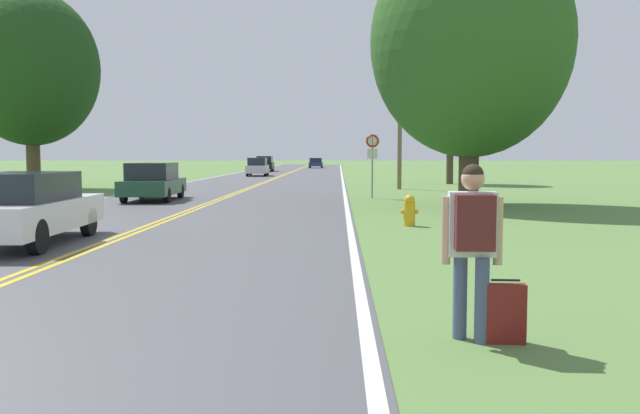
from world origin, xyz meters
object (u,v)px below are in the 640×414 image
Objects in this scene: tree_behind_sign at (451,99)px; car_white_sedan_nearest at (25,207)px; car_dark_blue_hatchback_receding at (316,163)px; suitcase at (505,313)px; car_dark_green_sedan_approaching at (153,182)px; car_silver_sedan_mid_near at (258,167)px; traffic_sign at (372,150)px; car_black_van_mid_far at (265,163)px; tree_mid_treeline at (471,42)px; hitchhiker_person at (473,234)px; fire_hydrant at (409,210)px; tree_left_verge at (30,68)px.

tree_behind_sign reaches higher than car_white_sedan_nearest.
suitcase is at bearing 3.39° from car_dark_blue_hatchback_receding.
car_silver_sedan_mid_near reaches higher than car_dark_green_sedan_approaching.
traffic_sign reaches higher than car_silver_sedan_mid_near.
car_silver_sedan_mid_near is (-8.85, 52.66, 0.50)m from suitcase.
car_black_van_mid_far reaches higher than car_silver_sedan_mid_near.
tree_behind_sign is (5.73, 14.46, 3.34)m from traffic_sign.
hitchhiker_person is at bearing -100.67° from tree_mid_treeline.
suitcase is at bearing -91.05° from fire_hydrant.
traffic_sign reaches higher than car_dark_green_sedan_approaching.
hitchhiker_person is 19.56m from tree_mid_treeline.
hitchhiker_person is 0.38× the size of car_dark_green_sedan_approaching.
tree_behind_sign is at bearing 16.42° from tree_left_verge.
car_white_sedan_nearest is (10.19, -22.82, -5.80)m from tree_left_verge.
tree_left_verge is (-18.76, 18.76, 6.17)m from fire_hydrant.
car_black_van_mid_far is (-10.12, 57.14, 0.46)m from fire_hydrant.
traffic_sign is at bearing 2.30° from hitchhiker_person.
car_white_sedan_nearest is 1.41× the size of car_dark_blue_hatchback_receding.
suitcase is 11.34m from fire_hydrant.
traffic_sign reaches higher than car_white_sedan_nearest.
tree_behind_sign is 18.71m from tree_mid_treeline.
hitchhiker_person is 0.38× the size of car_black_van_mid_far.
car_dark_green_sedan_approaching is (-12.58, 2.39, -5.27)m from tree_mid_treeline.
hitchhiker_person is at bearing 3.17° from car_dark_blue_hatchback_receding.
car_black_van_mid_far is at bearing 1.80° from car_silver_sedan_mid_near.
tree_left_verge is 2.25× the size of car_black_van_mid_far.
fire_hydrant is at bearing -169.72° from car_silver_sedan_mid_near.
tree_left_verge is (-18.32, 7.37, 4.48)m from traffic_sign.
tree_left_verge reaches higher than car_white_sedan_nearest.
tree_left_verge is at bearing 165.30° from car_black_van_mid_far.
tree_mid_treeline reaches higher than car_dark_blue_hatchback_receding.
car_dark_green_sedan_approaching is 47.45m from car_black_van_mid_far.
car_silver_sedan_mid_near is (9.71, 22.56, -5.79)m from tree_left_verge.
car_black_van_mid_far is (-9.58, 68.44, -0.23)m from hitchhiker_person.
car_dark_blue_hatchback_receding is (5.06, 18.78, -0.15)m from car_black_van_mid_far.
tree_left_verge is at bearing -13.28° from car_dark_blue_hatchback_receding.
traffic_sign is 17.51m from car_white_sedan_nearest.
car_black_van_mid_far is at bearing 116.23° from tree_behind_sign.
fire_hydrant is 58.03m from car_black_van_mid_far.
car_black_van_mid_far is (-0.51, 47.45, 0.10)m from car_dark_green_sedan_approaching.
tree_left_verge is 24.57m from tree_mid_treeline.
hitchhiker_person reaches higher than car_white_sedan_nearest.
traffic_sign is at bearing 4.30° from car_dark_blue_hatchback_receding.
car_dark_blue_hatchback_receding is at bearing 5.53° from hitchhiker_person.
car_black_van_mid_far is (8.63, 38.38, -5.71)m from tree_left_verge.
car_dark_blue_hatchback_receding is (-4.52, 87.21, -0.38)m from hitchhiker_person.
car_black_van_mid_far is at bearing 10.53° from hitchhiker_person.
car_silver_sedan_mid_near reaches higher than car_dark_blue_hatchback_receding.
hitchhiker_person is 37.85m from tree_behind_sign.
tree_left_verge reaches higher than car_silver_sedan_mid_near.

